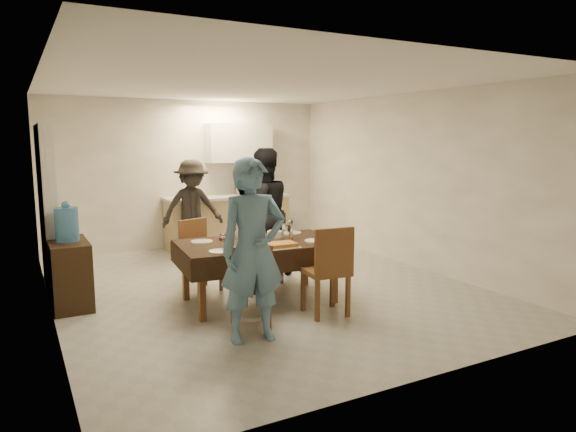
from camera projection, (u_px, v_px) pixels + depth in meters
name	position (u px, v px, depth m)	size (l,w,h in m)	color
floor	(261.00, 286.00, 6.74)	(5.00, 6.00, 0.02)	#A8A8A3
ceiling	(260.00, 83.00, 6.35)	(5.00, 6.00, 0.02)	white
wall_back	(189.00, 174.00, 9.16)	(5.00, 0.02, 2.60)	white
wall_front	(427.00, 220.00, 3.93)	(5.00, 0.02, 2.60)	white
wall_left	(45.00, 199.00, 5.38)	(0.02, 6.00, 2.60)	white
wall_right	(411.00, 181.00, 7.72)	(0.02, 6.00, 2.60)	white
stub_partition	(48.00, 208.00, 6.50)	(0.15, 1.40, 2.10)	white
kitchen_base_cabinet	(228.00, 222.00, 9.29)	(2.20, 0.60, 0.86)	tan
kitchen_worktop	(227.00, 197.00, 9.22)	(2.24, 0.64, 0.05)	#B8B9B4
upper_cabinet	(239.00, 143.00, 9.34)	(1.20, 0.34, 0.70)	white
dining_table	(259.00, 245.00, 6.03)	(1.94, 1.23, 0.72)	black
chair_near_left	(254.00, 278.00, 5.11)	(0.50, 0.51, 0.48)	brown
chair_near_right	(330.00, 262.00, 5.51)	(0.50, 0.50, 0.54)	brown
chair_far_left	(204.00, 249.00, 6.41)	(0.51, 0.52, 0.49)	brown
chair_far_right	(269.00, 242.00, 6.83)	(0.48, 0.48, 0.50)	brown
console	(70.00, 274.00, 5.90)	(0.41, 0.83, 0.77)	#312110
water_jug	(67.00, 224.00, 5.82)	(0.26, 0.26, 0.39)	#4584C0
wine_bottle	(253.00, 227.00, 6.02)	(0.09, 0.09, 0.34)	black
water_pitcher	(287.00, 232.00, 6.13)	(0.13, 0.13, 0.19)	white
savoury_tart	(281.00, 245.00, 5.73)	(0.38, 0.28, 0.05)	#CF8A3C
salad_bowl	(275.00, 234.00, 6.31)	(0.19, 0.19, 0.07)	white
mushroom_dish	(245.00, 237.00, 6.24)	(0.20, 0.20, 0.03)	white
wine_glass_a	(222.00, 242.00, 5.53)	(0.09, 0.09, 0.20)	white
wine_glass_b	(290.00, 227.00, 6.48)	(0.09, 0.09, 0.20)	white
wine_glass_c	(233.00, 231.00, 6.18)	(0.08, 0.08, 0.19)	white
plate_near_left	(220.00, 251.00, 5.48)	(0.24, 0.24, 0.01)	white
plate_near_right	(316.00, 241.00, 6.04)	(0.26, 0.26, 0.02)	white
plate_far_left	(202.00, 242.00, 6.00)	(0.25, 0.25, 0.01)	white
plate_far_right	(291.00, 233.00, 6.56)	(0.25, 0.25, 0.01)	white
microwave	(252.00, 187.00, 9.43)	(0.51, 0.34, 0.28)	white
person_near	(253.00, 251.00, 4.83)	(0.64, 0.42, 1.75)	#577EA1
person_far	(263.00, 213.00, 7.17)	(0.87, 0.68, 1.80)	black
person_kitchen	(192.00, 208.00, 8.47)	(1.03, 0.59, 1.59)	black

